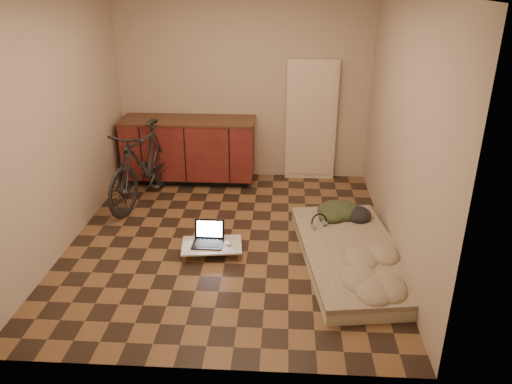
# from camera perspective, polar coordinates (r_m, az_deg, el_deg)

# --- Properties ---
(room_shell) EXTENTS (3.50, 4.00, 2.60)m
(room_shell) POSITION_cam_1_polar(r_m,az_deg,el_deg) (5.13, -3.30, 7.33)
(room_shell) COLOR brown
(room_shell) RESTS_ON ground
(cabinets) EXTENTS (1.84, 0.62, 0.91)m
(cabinets) POSITION_cam_1_polar(r_m,az_deg,el_deg) (7.10, -7.63, 4.81)
(cabinets) COLOR black
(cabinets) RESTS_ON ground
(appliance_panel) EXTENTS (0.70, 0.10, 1.70)m
(appliance_panel) POSITION_cam_1_polar(r_m,az_deg,el_deg) (7.09, 6.32, 8.10)
(appliance_panel) COLOR beige
(appliance_panel) RESTS_ON ground
(bicycle) EXTENTS (0.94, 1.81, 1.13)m
(bicycle) POSITION_cam_1_polar(r_m,az_deg,el_deg) (6.53, -12.69, 3.61)
(bicycle) COLOR black
(bicycle) RESTS_ON ground
(futon) EXTENTS (1.23, 2.11, 0.17)m
(futon) POSITION_cam_1_polar(r_m,az_deg,el_deg) (5.26, 10.84, -7.11)
(futon) COLOR beige
(futon) RESTS_ON ground
(clothing_pile) EXTENTS (0.60, 0.52, 0.22)m
(clothing_pile) POSITION_cam_1_polar(r_m,az_deg,el_deg) (5.83, 10.08, -1.66)
(clothing_pile) COLOR #313921
(clothing_pile) RESTS_ON futon
(headphones) EXTENTS (0.28, 0.27, 0.14)m
(headphones) POSITION_cam_1_polar(r_m,az_deg,el_deg) (5.54, 7.22, -3.34)
(headphones) COLOR black
(headphones) RESTS_ON futon
(lap_desk) EXTENTS (0.68, 0.48, 0.10)m
(lap_desk) POSITION_cam_1_polar(r_m,az_deg,el_deg) (5.35, -5.07, -6.11)
(lap_desk) COLOR brown
(lap_desk) RESTS_ON ground
(laptop) EXTENTS (0.32, 0.29, 0.22)m
(laptop) POSITION_cam_1_polar(r_m,az_deg,el_deg) (5.36, -5.46, -5.31)
(laptop) COLOR black
(laptop) RESTS_ON lap_desk
(mouse) EXTENTS (0.10, 0.13, 0.04)m
(mouse) POSITION_cam_1_polar(r_m,az_deg,el_deg) (5.32, -3.19, -5.83)
(mouse) COLOR silver
(mouse) RESTS_ON lap_desk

